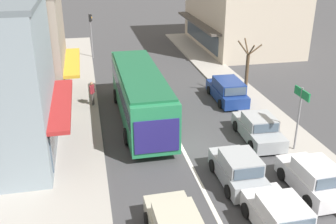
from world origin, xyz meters
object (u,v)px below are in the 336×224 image
object	(u,v)px
sedan_behind_bus_near	(282,220)
traffic_light_downstreet	(91,28)
parked_wagon_kerb_third	(227,91)
city_bus	(140,92)
pedestrian_with_handbag_near	(92,92)
parked_sedan_kerb_second	(258,129)
parked_hatchback_kerb_front	(313,178)
street_tree_right	(247,71)
directional_road_sign	(300,105)
hatchback_queue_gap_filler	(238,169)

from	to	relation	value
sedan_behind_bus_near	traffic_light_downstreet	world-z (taller)	traffic_light_downstreet
parked_wagon_kerb_third	traffic_light_downstreet	xyz separation A→B (m)	(-8.88, 13.31, 2.11)
city_bus	pedestrian_with_handbag_near	size ratio (longest dim) A/B	6.67
parked_sedan_kerb_second	traffic_light_downstreet	bearing A→B (deg)	113.82
parked_hatchback_kerb_front	city_bus	bearing A→B (deg)	124.59
pedestrian_with_handbag_near	parked_sedan_kerb_second	bearing A→B (deg)	-37.52
parked_sedan_kerb_second	pedestrian_with_handbag_near	distance (m)	11.30
parked_wagon_kerb_third	pedestrian_with_handbag_near	xyz separation A→B (m)	(-9.30, 0.84, 0.32)
parked_sedan_kerb_second	pedestrian_with_handbag_near	size ratio (longest dim) A/B	2.61
parked_wagon_kerb_third	street_tree_right	size ratio (longest dim) A/B	1.08
parked_wagon_kerb_third	street_tree_right	distance (m)	2.01
directional_road_sign	pedestrian_with_handbag_near	world-z (taller)	directional_road_sign
hatchback_queue_gap_filler	parked_hatchback_kerb_front	xyz separation A→B (m)	(2.98, -1.38, 0.00)
sedan_behind_bus_near	traffic_light_downstreet	size ratio (longest dim) A/B	1.01
parked_wagon_kerb_third	traffic_light_downstreet	bearing A→B (deg)	123.71
hatchback_queue_gap_filler	sedan_behind_bus_near	bearing A→B (deg)	-85.15
sedan_behind_bus_near	pedestrian_with_handbag_near	bearing A→B (deg)	114.33
hatchback_queue_gap_filler	pedestrian_with_handbag_near	world-z (taller)	pedestrian_with_handbag_near
city_bus	sedan_behind_bus_near	world-z (taller)	city_bus
parked_hatchback_kerb_front	directional_road_sign	world-z (taller)	directional_road_sign
parked_sedan_kerb_second	directional_road_sign	distance (m)	2.95
traffic_light_downstreet	street_tree_right	bearing A→B (deg)	-51.21
parked_sedan_kerb_second	parked_wagon_kerb_third	bearing A→B (deg)	86.82
directional_road_sign	pedestrian_with_handbag_near	size ratio (longest dim) A/B	2.21
city_bus	hatchback_queue_gap_filler	world-z (taller)	city_bus
sedan_behind_bus_near	pedestrian_with_handbag_near	distance (m)	15.88
parked_wagon_kerb_third	traffic_light_downstreet	distance (m)	16.14
city_bus	sedan_behind_bus_near	distance (m)	12.15
parked_hatchback_kerb_front	directional_road_sign	size ratio (longest dim) A/B	1.04
sedan_behind_bus_near	hatchback_queue_gap_filler	distance (m)	3.70
parked_wagon_kerb_third	street_tree_right	xyz separation A→B (m)	(1.52, 0.37, 1.25)
sedan_behind_bus_near	directional_road_sign	xyz separation A→B (m)	(3.79, 5.92, 2.01)
parked_hatchback_kerb_front	parked_wagon_kerb_third	distance (m)	11.33
parked_sedan_kerb_second	city_bus	bearing A→B (deg)	147.26
street_tree_right	pedestrian_with_handbag_near	xyz separation A→B (m)	(-10.82, 0.46, -0.93)
sedan_behind_bus_near	hatchback_queue_gap_filler	size ratio (longest dim) A/B	1.14
city_bus	street_tree_right	xyz separation A→B (m)	(7.96, 2.49, 0.12)
directional_road_sign	hatchback_queue_gap_filler	bearing A→B (deg)	-151.37
directional_road_sign	parked_wagon_kerb_third	bearing A→B (deg)	97.63
hatchback_queue_gap_filler	parked_sedan_kerb_second	world-z (taller)	hatchback_queue_gap_filler
parked_sedan_kerb_second	hatchback_queue_gap_filler	bearing A→B (deg)	-124.94
sedan_behind_bus_near	parked_hatchback_kerb_front	bearing A→B (deg)	40.84
city_bus	parked_sedan_kerb_second	distance (m)	7.35
hatchback_queue_gap_filler	parked_sedan_kerb_second	size ratio (longest dim) A/B	0.87
parked_wagon_kerb_third	street_tree_right	bearing A→B (deg)	13.77
street_tree_right	directional_road_sign	bearing A→B (deg)	-93.45
hatchback_queue_gap_filler	directional_road_sign	bearing A→B (deg)	28.63
parked_hatchback_kerb_front	pedestrian_with_handbag_near	size ratio (longest dim) A/B	2.30
city_bus	pedestrian_with_handbag_near	xyz separation A→B (m)	(-2.86, 2.96, -0.81)
hatchback_queue_gap_filler	directional_road_sign	distance (m)	5.07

